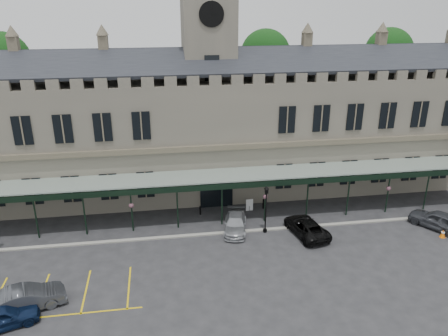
{
  "coord_description": "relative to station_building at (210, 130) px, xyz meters",
  "views": [
    {
      "loc": [
        -5.21,
        -27.81,
        19.39
      ],
      "look_at": [
        0.0,
        6.0,
        6.0
      ],
      "focal_mm": 35.0,
      "sensor_mm": 36.0,
      "label": 1
    }
  ],
  "objects": [
    {
      "name": "ground",
      "position": [
        0.0,
        -15.91,
        -6.47
      ],
      "size": [
        140.0,
        140.0,
        0.0
      ],
      "primitive_type": "plane",
      "color": "#262629"
    },
    {
      "name": "station_building",
      "position": [
        0.0,
        0.0,
        0.0
      ],
      "size": [
        60.0,
        10.36,
        17.3
      ],
      "color": "#5D584D",
      "rests_on": "ground"
    },
    {
      "name": "clock_tower",
      "position": [
        0.0,
        0.09,
        6.64
      ],
      "size": [
        5.6,
        5.6,
        24.8
      ],
      "color": "#5D584D",
      "rests_on": "ground"
    },
    {
      "name": "canopy",
      "position": [
        0.0,
        -8.45,
        -4.06
      ],
      "size": [
        50.0,
        4.1,
        4.3
      ],
      "color": "#8C9E93",
      "rests_on": "ground"
    },
    {
      "name": "kerb",
      "position": [
        0.0,
        -10.41,
        -6.41
      ],
      "size": [
        60.0,
        0.4,
        0.12
      ],
      "primitive_type": "cube",
      "color": "gray",
      "rests_on": "ground"
    },
    {
      "name": "parking_markings",
      "position": [
        -14.0,
        -17.41,
        -6.47
      ],
      "size": [
        16.0,
        6.0,
        0.01
      ],
      "primitive_type": null,
      "color": "gold",
      "rests_on": "ground"
    },
    {
      "name": "tree_behind_left",
      "position": [
        -22.0,
        9.09,
        6.35
      ],
      "size": [
        6.0,
        6.0,
        16.0
      ],
      "color": "#332314",
      "rests_on": "ground"
    },
    {
      "name": "tree_behind_mid",
      "position": [
        8.0,
        9.09,
        6.35
      ],
      "size": [
        6.0,
        6.0,
        16.0
      ],
      "color": "#332314",
      "rests_on": "ground"
    },
    {
      "name": "tree_behind_right",
      "position": [
        24.0,
        9.09,
        6.35
      ],
      "size": [
        6.0,
        6.0,
        16.0
      ],
      "color": "#332314",
      "rests_on": "ground"
    },
    {
      "name": "lamp_post_mid",
      "position": [
        3.55,
        -10.71,
        -3.82
      ],
      "size": [
        0.42,
        0.42,
        4.47
      ],
      "color": "black",
      "rests_on": "ground"
    },
    {
      "name": "traffic_cone",
      "position": [
        18.54,
        -13.95,
        -6.11
      ],
      "size": [
        0.46,
        0.46,
        0.73
      ],
      "rotation": [
        0.0,
        0.0,
        0.35
      ],
      "color": "orange",
      "rests_on": "ground"
    },
    {
      "name": "sign_board",
      "position": [
        3.05,
        -6.39,
        -5.89
      ],
      "size": [
        0.7,
        0.09,
        1.19
      ],
      "rotation": [
        0.0,
        0.0,
        0.06
      ],
      "color": "black",
      "rests_on": "ground"
    },
    {
      "name": "bollard_left",
      "position": [
        -1.78,
        -6.49,
        -6.03
      ],
      "size": [
        0.16,
        0.16,
        0.88
      ],
      "primitive_type": "cylinder",
      "color": "black",
      "rests_on": "ground"
    },
    {
      "name": "bollard_right",
      "position": [
        4.5,
        -6.14,
        -5.98
      ],
      "size": [
        0.17,
        0.17,
        0.98
      ],
      "primitive_type": "cylinder",
      "color": "black",
      "rests_on": "ground"
    },
    {
      "name": "car_left_a",
      "position": [
        -15.64,
        -19.86,
        -5.71
      ],
      "size": [
        4.78,
        3.16,
        1.51
      ],
      "primitive_type": "imported",
      "rotation": [
        0.0,
        0.0,
        1.91
      ],
      "color": "#0D1B39",
      "rests_on": "ground"
    },
    {
      "name": "car_left_b",
      "position": [
        -14.55,
        -18.29,
        -5.65
      ],
      "size": [
        5.25,
        3.21,
        1.63
      ],
      "primitive_type": "imported",
      "rotation": [
        0.0,
        0.0,
        1.89
      ],
      "color": "#393C41",
      "rests_on": "ground"
    },
    {
      "name": "car_taxi",
      "position": [
        1.0,
        -10.0,
        -5.79
      ],
      "size": [
        2.85,
        4.99,
        1.36
      ],
      "primitive_type": "imported",
      "rotation": [
        0.0,
        0.0,
        -0.21
      ],
      "color": "#919398",
      "rests_on": "ground"
    },
    {
      "name": "car_van",
      "position": [
        7.0,
        -11.64,
        -5.75
      ],
      "size": [
        3.33,
        5.5,
        1.43
      ],
      "primitive_type": "imported",
      "rotation": [
        0.0,
        0.0,
        3.34
      ],
      "color": "black",
      "rests_on": "ground"
    },
    {
      "name": "car_right_a",
      "position": [
        19.0,
        -12.37,
        -5.63
      ],
      "size": [
        4.34,
        5.19,
        1.67
      ],
      "primitive_type": "imported",
      "rotation": [
        0.0,
        0.0,
        3.72
      ],
      "color": "#393C41",
      "rests_on": "ground"
    }
  ]
}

